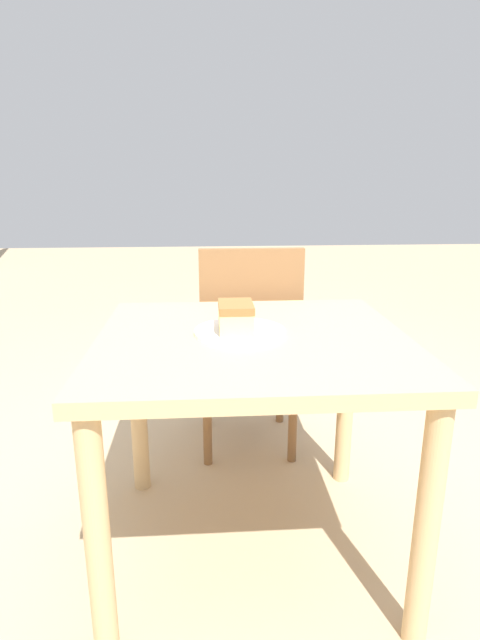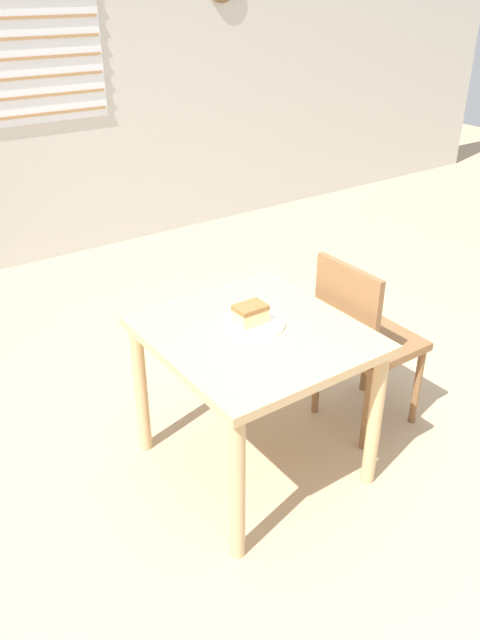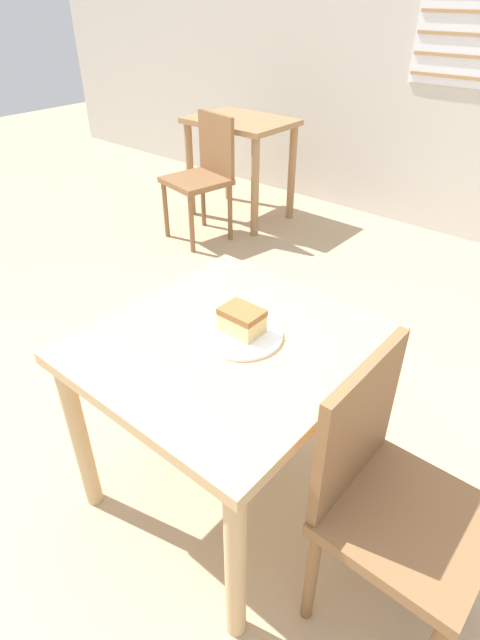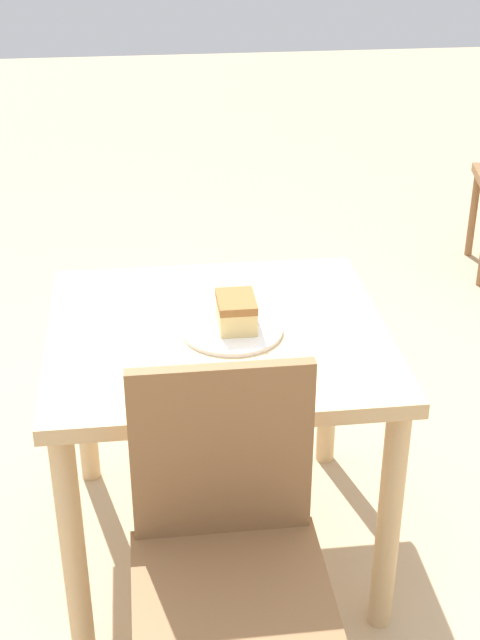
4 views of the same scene
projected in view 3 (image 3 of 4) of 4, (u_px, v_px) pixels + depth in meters
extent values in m
plane|color=tan|center=(231.00, 526.00, 1.80)|extent=(14.00, 14.00, 0.00)
cube|color=tan|center=(229.00, 344.00, 1.57)|extent=(0.81, 0.87, 0.04)
cylinder|color=tan|center=(80.00, 438.00, 1.71)|extent=(0.06, 0.06, 0.67)
cylinder|color=tan|center=(236.00, 567.00, 1.33)|extent=(0.06, 0.06, 0.67)
cylinder|color=tan|center=(228.00, 338.00, 2.20)|extent=(0.06, 0.06, 0.67)
cylinder|color=tan|center=(372.00, 411.00, 1.82)|extent=(0.06, 0.06, 0.67)
cube|color=#9E754C|center=(240.00, 121.00, 3.80)|extent=(0.78, 0.57, 0.04)
cylinder|color=#9E754C|center=(190.00, 170.00, 4.06)|extent=(0.06, 0.06, 0.74)
cylinder|color=#9E754C|center=(255.00, 189.00, 3.69)|extent=(0.06, 0.06, 0.74)
cylinder|color=#9E754C|center=(228.00, 158.00, 4.35)|extent=(0.06, 0.06, 0.74)
cylinder|color=#9E754C|center=(292.00, 174.00, 3.99)|extent=(0.06, 0.06, 0.74)
cube|color=brown|center=(409.00, 521.00, 1.32)|extent=(0.41, 0.41, 0.04)
cylinder|color=brown|center=(475.00, 563.00, 1.47)|extent=(0.04, 0.04, 0.43)
cylinder|color=brown|center=(311.00, 576.00, 1.44)|extent=(0.04, 0.04, 0.43)
cylinder|color=brown|center=(369.00, 498.00, 1.65)|extent=(0.04, 0.04, 0.43)
cube|color=brown|center=(358.00, 426.00, 1.29)|extent=(0.03, 0.39, 0.42)
cube|color=brown|center=(196.00, 181.00, 3.61)|extent=(0.48, 0.48, 0.04)
cylinder|color=brown|center=(166.00, 210.00, 3.76)|extent=(0.04, 0.04, 0.43)
cylinder|color=brown|center=(192.00, 224.00, 3.54)|extent=(0.04, 0.04, 0.43)
cylinder|color=brown|center=(203.00, 200.00, 3.94)|extent=(0.04, 0.04, 0.43)
cylinder|color=brown|center=(230.00, 213.00, 3.72)|extent=(0.04, 0.04, 0.43)
cube|color=brown|center=(216.00, 144.00, 3.58)|extent=(0.39, 0.10, 0.42)
cylinder|color=white|center=(242.00, 335.00, 1.56)|extent=(0.26, 0.26, 0.01)
cube|color=#E0C67F|center=(242.00, 323.00, 1.56)|extent=(0.13, 0.09, 0.06)
cube|color=#936033|center=(242.00, 312.00, 1.53)|extent=(0.13, 0.10, 0.02)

